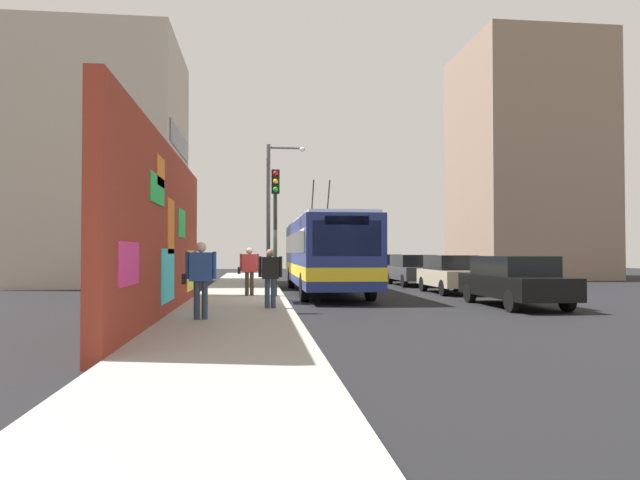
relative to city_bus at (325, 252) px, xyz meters
name	(u,v)px	position (x,y,z in m)	size (l,w,h in m)	color
ground_plane	(286,302)	(-3.75, 1.80, -1.72)	(80.00, 80.00, 0.00)	black
sidewalk_slab	(239,300)	(-3.75, 3.40, -1.64)	(48.00, 3.20, 0.15)	#9E9B93
graffiti_wall	(165,233)	(-8.33, 5.15, 0.48)	(12.83, 0.32, 4.41)	maroon
building_far_left	(101,164)	(7.73, 11.00, 4.65)	(8.11, 8.16, 12.74)	#B2A899
building_far_right	(525,162)	(12.97, -15.20, 6.06)	(8.76, 8.33, 15.56)	gray
city_bus	(325,252)	(0.00, 0.00, 0.00)	(11.56, 2.60, 4.85)	navy
parked_car_black	(514,280)	(-6.27, -5.20, -0.88)	(4.79, 1.88, 1.58)	black
parked_car_champagne	(451,273)	(-0.48, -5.20, -0.89)	(4.07, 1.74, 1.58)	#C6B793
parked_car_dark_gray	(413,269)	(5.19, -5.20, -0.88)	(4.55, 1.94, 1.58)	#38383D
parked_car_navy	(385,266)	(11.54, -5.20, -0.88)	(4.39, 1.86, 1.58)	navy
pedestrian_near_wall	(200,273)	(-9.89, 4.09, -0.51)	(0.24, 0.78, 1.78)	#2D3F59
pedestrian_midblock	(249,267)	(-2.76, 3.07, -0.56)	(0.23, 0.76, 1.72)	#3F3326
pedestrian_at_curb	(270,273)	(-7.39, 2.42, -0.61)	(0.22, 0.66, 1.64)	#2D3F59
traffic_light	(275,211)	(-3.23, 2.15, 1.43)	(0.49, 0.28, 4.48)	#2D382D
street_lamp	(273,204)	(3.61, 2.05, 2.27)	(0.44, 1.84, 6.67)	#4C4C51
curbside_puddle	(305,303)	(-4.25, 1.20, -1.72)	(1.43, 1.43, 0.00)	black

